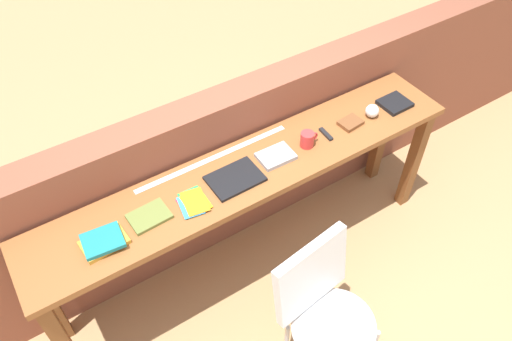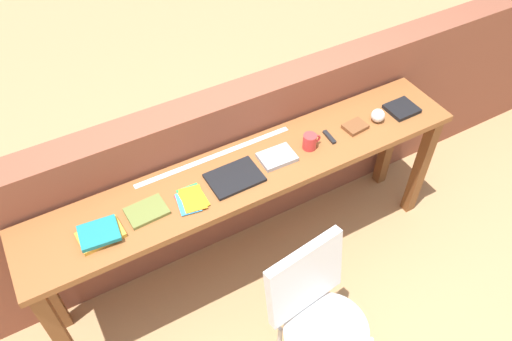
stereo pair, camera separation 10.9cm
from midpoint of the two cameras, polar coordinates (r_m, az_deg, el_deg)
name	(u,v)px [view 2 (the right image)]	position (r m, az deg, el deg)	size (l,w,h in m)	color
ground_plane	(276,295)	(3.22, 3.25, -14.03)	(40.00, 40.00, 0.00)	tan
brick_wall_back	(225,168)	(3.10, -2.54, 0.21)	(6.00, 0.20, 1.12)	brown
sideboard	(252,185)	(2.76, 0.62, -1.66)	(2.50, 0.44, 0.88)	brown
chair_white_moulded	(319,313)	(2.58, 8.43, -15.81)	(0.49, 0.50, 0.89)	silver
book_stack_leftmost	(100,234)	(2.44, -16.20, -7.02)	(0.22, 0.17, 0.04)	gold
magazine_cycling	(147,211)	(2.49, -11.17, -4.62)	(0.19, 0.14, 0.02)	olive
pamphlet_pile_colourful	(191,200)	(2.51, -6.16, -3.35)	(0.16, 0.19, 0.01)	#E5334C
book_open_centre	(235,178)	(2.59, -1.27, -0.85)	(0.28, 0.20, 0.02)	black
book_grey_hardcover	(277,157)	(2.70, 3.58, 1.52)	(0.19, 0.14, 0.02)	#9E9EA3
mug	(310,141)	(2.76, 7.32, 3.29)	(0.11, 0.08, 0.09)	red
multitool_folded	(329,137)	(2.86, 9.47, 3.77)	(0.02, 0.11, 0.02)	black
leather_journal_brown	(355,127)	(2.94, 12.31, 4.90)	(0.13, 0.10, 0.02)	brown
sports_ball_small	(378,115)	(3.01, 14.77, 6.08)	(0.08, 0.08, 0.08)	silver
book_repair_rightmost	(402,109)	(3.14, 17.29, 6.73)	(0.17, 0.16, 0.02)	black
ruler_metal_back_edge	(215,156)	(2.72, -3.58, 1.63)	(0.92, 0.03, 0.00)	silver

